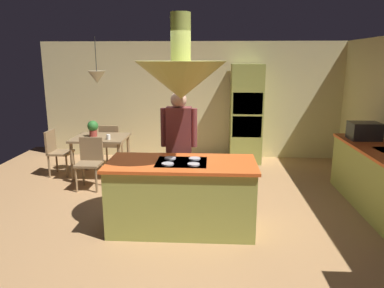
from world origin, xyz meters
The scene contains 15 objects.
ground centered at (0.00, 0.00, 0.00)m, with size 8.16×8.16×0.00m, color #AD7F51.
wall_back centered at (0.00, 3.45, 1.27)m, with size 6.80×0.10×2.55m, color beige.
kitchen_island centered at (0.00, -0.20, 0.46)m, with size 1.90×0.88×0.93m.
counter_run_right centered at (2.84, 0.60, 0.46)m, with size 0.73×2.28×0.91m.
oven_tower centered at (1.10, 3.04, 1.04)m, with size 0.66×0.62×2.08m.
dining_table centered at (-1.70, 1.90, 0.65)m, with size 0.98×0.85×0.76m.
person_at_island centered at (-0.10, 0.51, 1.00)m, with size 0.53×0.23×1.73m.
range_hood centered at (0.00, -0.20, 1.96)m, with size 1.10×1.10×1.00m.
pendant_light_over_table centered at (-1.70, 1.90, 1.86)m, with size 0.32×0.32×0.82m.
chair_facing_island centered at (-1.70, 1.26, 0.50)m, with size 0.40×0.40×0.87m.
chair_by_back_wall centered at (-1.70, 2.54, 0.50)m, with size 0.40×0.40×0.87m.
chair_at_corner centered at (-2.57, 1.90, 0.50)m, with size 0.40×0.40×0.87m.
potted_plant_on_table centered at (-1.84, 1.93, 0.93)m, with size 0.20×0.20×0.30m.
cup_on_table centered at (-1.49, 1.69, 0.81)m, with size 0.07×0.07×0.09m, color white.
microwave_on_counter centered at (2.84, 1.27, 1.05)m, with size 0.46×0.36×0.28m, color #232326.
Camera 1 is at (0.38, -4.57, 2.18)m, focal length 33.69 mm.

